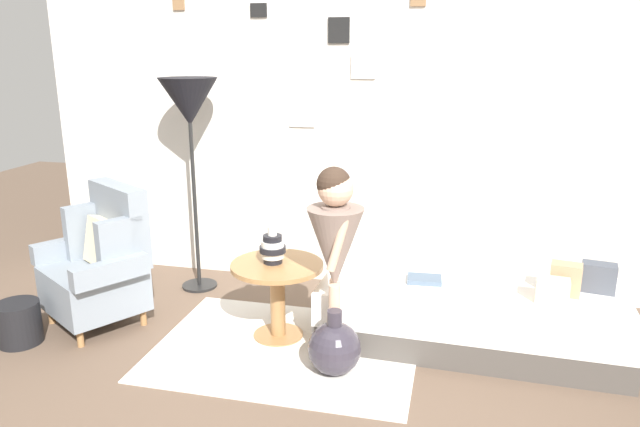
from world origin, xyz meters
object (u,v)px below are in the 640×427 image
Objects in this scene: daybed at (468,315)px; side_table at (277,284)px; person_child at (335,239)px; demijohn_near at (334,348)px; magazine_basket at (19,323)px; vase_striped at (273,248)px; book_on_daybed at (424,279)px; armchair at (102,263)px; floor_lamp at (189,108)px.

side_table is (-1.23, -0.21, 0.18)m from daybed.
person_child reaches higher than daybed.
demijohn_near is 2.10m from magazine_basket.
demijohn_near reaches higher than magazine_basket.
vase_striped is 0.89× the size of magazine_basket.
magazine_basket is (-2.57, -0.69, -0.28)m from book_on_daybed.
magazine_basket is (-2.06, -0.25, -0.65)m from person_child.
person_child is 0.77m from book_on_daybed.
vase_striped is (1.23, 0.06, 0.19)m from armchair.
floor_lamp reaches higher than book_on_daybed.
vase_striped is 0.20× the size of person_child.
armchair is 2.52m from daybed.
book_on_daybed reaches higher than magazine_basket.
book_on_daybed is at bearing -14.24° from floor_lamp.
vase_striped reaches higher than magazine_basket.
demijohn_near is 1.44× the size of magazine_basket.
daybed is 4.79× the size of demijohn_near.
daybed is 1.26m from side_table.
daybed is 0.96m from demijohn_near.
magazine_basket is at bearing -122.89° from floor_lamp.
person_child is 3.04× the size of demijohn_near.
vase_striped is 1.36m from floor_lamp.
armchair is at bearing 174.34° from person_child.
book_on_daybed is at bearing 12.18° from vase_striped.
vase_striped is 1.01m from book_on_daybed.
vase_striped is at bearing -171.04° from daybed.
person_child is at bearing -26.96° from side_table.
armchair reaches higher than demijohn_near.
person_child is 0.65m from demijohn_near.
book_on_daybed is 0.55× the size of demijohn_near.
side_table is at bearing 2.36° from armchair.
vase_striped reaches higher than book_on_daybed.
book_on_daybed reaches higher than daybed.
book_on_daybed is 0.79× the size of magazine_basket.
vase_striped is at bearing 16.76° from magazine_basket.
armchair reaches higher than book_on_daybed.
magazine_basket is (-0.75, -1.15, -1.30)m from floor_lamp.
side_table is at bearing -170.39° from daybed.
book_on_daybed is at bearing 7.02° from armchair.
demijohn_near is at bearing -129.37° from book_on_daybed.
person_child is (1.69, -0.17, 0.36)m from armchair.
vase_striped is at bearing 153.61° from person_child.
book_on_daybed is at bearing 40.79° from person_child.
daybed is 1.57× the size of person_child.
person_child is (-0.80, -0.43, 0.59)m from daybed.
floor_lamp is at bearing 165.76° from book_on_daybed.
book_on_daybed is at bearing 15.05° from magazine_basket.
side_table is 0.36× the size of floor_lamp.
vase_striped is 1.13× the size of book_on_daybed.
demijohn_near is (0.49, -0.37, -0.46)m from vase_striped.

